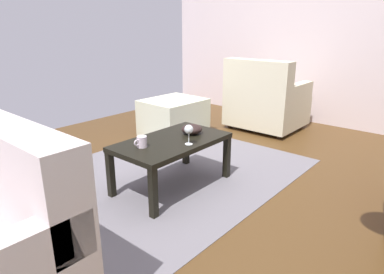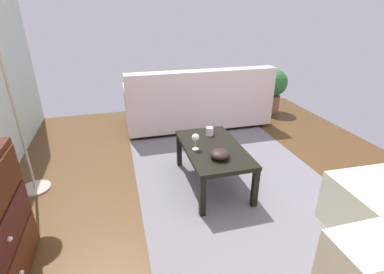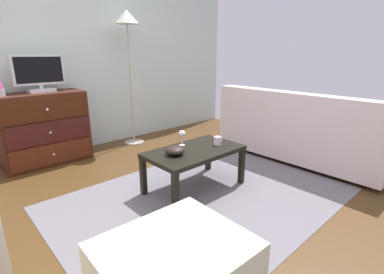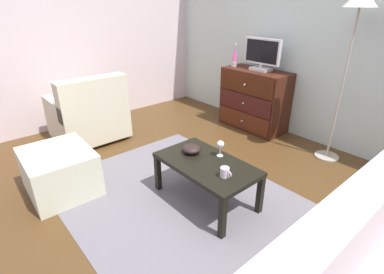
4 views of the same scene
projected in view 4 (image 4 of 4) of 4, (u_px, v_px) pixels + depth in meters
ground_plane at (187, 189)px, 3.00m from camera, size 5.49×4.64×0.05m
wall_accent_rear at (314, 31)px, 3.63m from camera, size 5.49×0.12×2.79m
wall_plain_left at (73, 28)px, 4.12m from camera, size 0.12×4.64×2.79m
area_rug at (184, 205)px, 2.74m from camera, size 2.60×1.90×0.01m
dresser at (254, 100)px, 4.26m from camera, size 0.96×0.49×0.86m
tv at (262, 54)px, 3.96m from camera, size 0.55×0.18×0.43m
lava_lamp at (235, 56)px, 4.25m from camera, size 0.09×0.09×0.33m
coffee_table at (206, 167)px, 2.66m from camera, size 0.94×0.54×0.41m
wine_glass at (220, 145)px, 2.70m from camera, size 0.07×0.07×0.16m
mug at (225, 172)px, 2.40m from camera, size 0.11×0.08×0.08m
bowl_decorative at (192, 149)px, 2.79m from camera, size 0.18×0.18×0.08m
armchair at (90, 116)px, 3.88m from camera, size 0.80×0.86×0.90m
ottoman at (60, 171)px, 2.86m from camera, size 0.72×0.62×0.44m
standing_lamp at (358, 16)px, 2.91m from camera, size 0.32×0.32×1.86m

